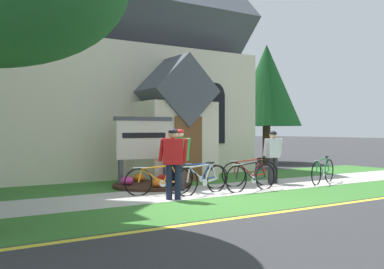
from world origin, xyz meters
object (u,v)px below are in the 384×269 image
at_px(cyclist_in_white_jersey, 173,158).
at_px(cyclist_in_red_jersey, 273,153).
at_px(bicycle_orange, 199,176).
at_px(bicycle_white, 250,173).
at_px(roadside_conifer, 267,85).
at_px(bicycle_blue, 159,180).
at_px(bicycle_red, 203,179).
at_px(church_sign, 144,141).
at_px(bicycle_silver, 251,177).
at_px(cyclist_in_blue_jersey, 180,155).
at_px(cyclist_in_yellow_jersey, 172,154).
at_px(bicycle_yellow, 323,171).

xyz_separation_m(cyclist_in_white_jersey, cyclist_in_red_jersey, (4.12, 1.06, -0.06)).
xyz_separation_m(bicycle_orange, bicycle_white, (1.63, -0.29, 0.03)).
height_order(bicycle_orange, roadside_conifer, roadside_conifer).
distance_m(bicycle_white, bicycle_blue, 3.09).
distance_m(bicycle_red, cyclist_in_red_jersey, 3.15).
xyz_separation_m(bicycle_white, bicycle_blue, (-3.09, -0.11, -0.01)).
bearing_deg(church_sign, bicycle_silver, -53.95).
xyz_separation_m(cyclist_in_white_jersey, roadside_conifer, (9.56, 7.49, 2.88)).
distance_m(church_sign, roadside_conifer, 10.43).
height_order(cyclist_in_blue_jersey, roadside_conifer, roadside_conifer).
bearing_deg(cyclist_in_yellow_jersey, bicycle_yellow, -17.02).
height_order(bicycle_orange, bicycle_blue, bicycle_blue).
bearing_deg(cyclist_in_yellow_jersey, bicycle_silver, -43.71).
distance_m(bicycle_yellow, cyclist_in_red_jersey, 1.68).
xyz_separation_m(bicycle_blue, roadside_conifer, (9.49, 6.63, 3.52)).
height_order(cyclist_in_white_jersey, roadside_conifer, roadside_conifer).
xyz_separation_m(bicycle_orange, cyclist_in_white_jersey, (-1.52, -1.26, 0.65)).
bearing_deg(cyclist_in_white_jersey, bicycle_red, 20.21).
xyz_separation_m(bicycle_yellow, cyclist_in_yellow_jersey, (-4.59, 1.41, 0.60)).
relative_size(bicycle_yellow, bicycle_silver, 0.93).
bearing_deg(cyclist_in_red_jersey, cyclist_in_yellow_jersey, 168.63).
distance_m(bicycle_yellow, cyclist_in_blue_jersey, 4.74).
xyz_separation_m(bicycle_yellow, cyclist_in_blue_jersey, (-4.61, 0.94, 0.61)).
relative_size(bicycle_silver, cyclist_in_blue_jersey, 1.07).
bearing_deg(bicycle_orange, bicycle_silver, -47.61).
height_order(bicycle_blue, cyclist_in_white_jersey, cyclist_in_white_jersey).
xyz_separation_m(bicycle_white, cyclist_in_red_jersey, (0.97, 0.09, 0.56)).
bearing_deg(roadside_conifer, cyclist_in_yellow_jersey, -146.20).
bearing_deg(cyclist_in_red_jersey, bicycle_orange, 175.58).
height_order(church_sign, bicycle_red, church_sign).
bearing_deg(roadside_conifer, bicycle_yellow, -119.40).
distance_m(church_sign, cyclist_in_red_jersey, 3.99).
height_order(church_sign, cyclist_in_yellow_jersey, church_sign).
distance_m(bicycle_red, bicycle_white, 2.14).
bearing_deg(bicycle_red, cyclist_in_blue_jersey, 102.83).
height_order(bicycle_yellow, bicycle_orange, bicycle_yellow).
bearing_deg(bicycle_yellow, bicycle_blue, 174.08).
relative_size(bicycle_yellow, bicycle_orange, 1.06).
xyz_separation_m(cyclist_in_yellow_jersey, cyclist_in_blue_jersey, (-0.02, -0.46, 0.01)).
xyz_separation_m(bicycle_blue, cyclist_in_yellow_jersey, (0.85, 0.84, 0.61)).
distance_m(bicycle_orange, cyclist_in_blue_jersey, 0.89).
distance_m(bicycle_red, bicycle_orange, 0.96).
distance_m(church_sign, cyclist_in_yellow_jersey, 1.25).
distance_m(bicycle_blue, cyclist_in_red_jersey, 4.10).
bearing_deg(church_sign, cyclist_in_red_jersey, -26.74).
bearing_deg(cyclist_in_white_jersey, bicycle_white, 17.15).
distance_m(cyclist_in_blue_jersey, cyclist_in_red_jersey, 3.23).
height_order(bicycle_red, roadside_conifer, roadside_conifer).
distance_m(cyclist_in_white_jersey, roadside_conifer, 12.48).
relative_size(bicycle_orange, bicycle_blue, 0.94).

